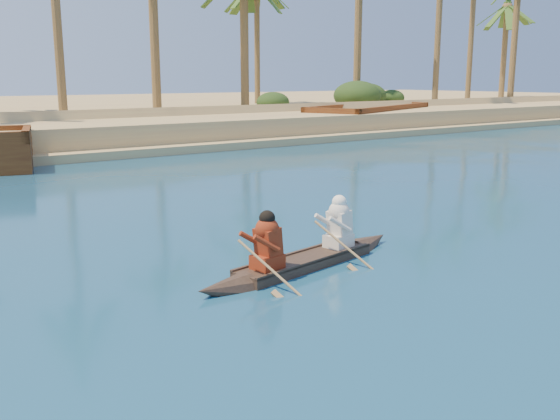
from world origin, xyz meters
TOP-DOWN VIEW (x-y plane):
  - canoe at (0.34, 5.81)m, footprint 4.95×1.48m
  - barge_right at (22.56, 27.00)m, footprint 12.02×7.74m

SIDE VIEW (x-z plane):
  - canoe at x=0.34m, z-range -0.42..0.94m
  - barge_right at x=22.56m, z-range -0.29..1.62m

